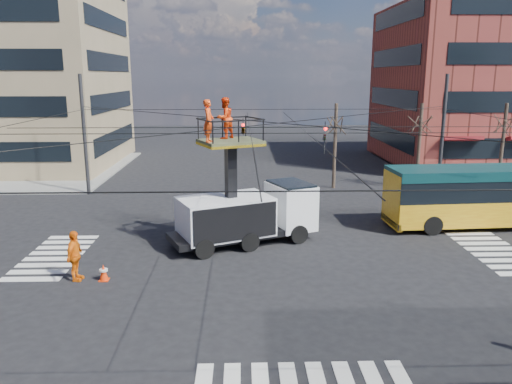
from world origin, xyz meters
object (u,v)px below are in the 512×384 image
at_px(city_bus, 500,195).
at_px(flagger, 410,213).
at_px(traffic_cone, 104,272).
at_px(utility_truck, 246,199).
at_px(worker_ground, 75,256).

relative_size(city_bus, flagger, 7.18).
bearing_deg(traffic_cone, flagger, 24.31).
relative_size(traffic_cone, flagger, 0.39).
xyz_separation_m(utility_truck, city_bus, (13.50, 2.35, -0.46)).
xyz_separation_m(worker_ground, flagger, (15.34, 6.41, -0.16)).
bearing_deg(worker_ground, traffic_cone, -86.38).
bearing_deg(city_bus, worker_ground, -165.37).
distance_m(traffic_cone, worker_ground, 1.28).
relative_size(utility_truck, flagger, 4.32).
distance_m(city_bus, traffic_cone, 20.38).
distance_m(utility_truck, flagger, 8.92).
distance_m(city_bus, flagger, 5.00).
bearing_deg(flagger, utility_truck, -98.10).
height_order(utility_truck, city_bus, utility_truck).
xyz_separation_m(utility_truck, flagger, (8.59, 2.01, -1.34)).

